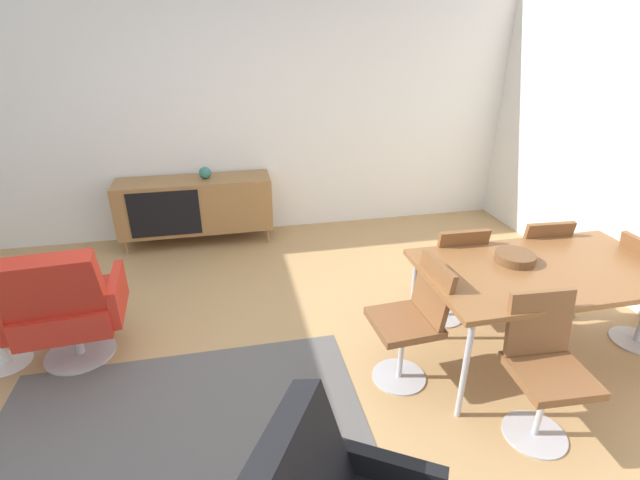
{
  "coord_description": "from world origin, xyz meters",
  "views": [
    {
      "loc": [
        -0.1,
        -2.45,
        2.16
      ],
      "look_at": [
        0.5,
        0.39,
        0.8
      ],
      "focal_mm": 25.49,
      "sensor_mm": 36.0,
      "label": 1
    }
  ],
  "objects_px": {
    "wooden_bowl_on_table": "(515,258)",
    "dining_chair_back_right": "(531,261)",
    "sideboard": "(196,205)",
    "dining_table": "(544,273)",
    "lounge_chair_red": "(64,305)",
    "dining_chair_near_window": "(413,318)",
    "vase_cobalt": "(205,173)",
    "dining_chair_front_left": "(545,364)",
    "dining_chair_back_left": "(450,269)"
  },
  "relations": [
    {
      "from": "vase_cobalt",
      "to": "dining_chair_back_left",
      "type": "bearing_deg",
      "value": -46.54
    },
    {
      "from": "vase_cobalt",
      "to": "lounge_chair_red",
      "type": "xyz_separation_m",
      "value": [
        -0.92,
        -1.87,
        -0.31
      ]
    },
    {
      "from": "vase_cobalt",
      "to": "dining_chair_near_window",
      "type": "relative_size",
      "value": 0.15
    },
    {
      "from": "dining_table",
      "to": "dining_chair_front_left",
      "type": "height_order",
      "value": "dining_chair_front_left"
    },
    {
      "from": "dining_chair_near_window",
      "to": "dining_chair_front_left",
      "type": "xyz_separation_m",
      "value": [
        0.54,
        -0.56,
        0.0
      ]
    },
    {
      "from": "dining_chair_back_left",
      "to": "vase_cobalt",
      "type": "bearing_deg",
      "value": 133.46
    },
    {
      "from": "sideboard",
      "to": "wooden_bowl_on_table",
      "type": "xyz_separation_m",
      "value": [
        2.19,
        -2.39,
        0.33
      ]
    },
    {
      "from": "dining_table",
      "to": "wooden_bowl_on_table",
      "type": "xyz_separation_m",
      "value": [
        -0.15,
        0.12,
        0.07
      ]
    },
    {
      "from": "sideboard",
      "to": "dining_chair_back_left",
      "type": "height_order",
      "value": "dining_chair_back_left"
    },
    {
      "from": "dining_chair_near_window",
      "to": "lounge_chair_red",
      "type": "distance_m",
      "value": 2.32
    },
    {
      "from": "dining_table",
      "to": "dining_chair_back_right",
      "type": "bearing_deg",
      "value": 58.21
    },
    {
      "from": "lounge_chair_red",
      "to": "dining_chair_back_right",
      "type": "bearing_deg",
      "value": -1.33
    },
    {
      "from": "wooden_bowl_on_table",
      "to": "dining_chair_back_right",
      "type": "xyz_separation_m",
      "value": [
        0.49,
        0.44,
        -0.3
      ]
    },
    {
      "from": "dining_chair_back_left",
      "to": "dining_chair_near_window",
      "type": "xyz_separation_m",
      "value": [
        -0.54,
        -0.56,
        0.0
      ]
    },
    {
      "from": "sideboard",
      "to": "lounge_chair_red",
      "type": "height_order",
      "value": "lounge_chair_red"
    },
    {
      "from": "wooden_bowl_on_table",
      "to": "vase_cobalt",
      "type": "bearing_deg",
      "value": 130.68
    },
    {
      "from": "dining_chair_back_right",
      "to": "dining_chair_front_left",
      "type": "xyz_separation_m",
      "value": [
        -0.69,
        -1.12,
        0.0
      ]
    },
    {
      "from": "sideboard",
      "to": "wooden_bowl_on_table",
      "type": "relative_size",
      "value": 6.15
    },
    {
      "from": "dining_table",
      "to": "wooden_bowl_on_table",
      "type": "height_order",
      "value": "wooden_bowl_on_table"
    },
    {
      "from": "dining_chair_back_right",
      "to": "vase_cobalt",
      "type": "bearing_deg",
      "value": 142.55
    },
    {
      "from": "sideboard",
      "to": "wooden_bowl_on_table",
      "type": "bearing_deg",
      "value": -47.5
    },
    {
      "from": "dining_chair_back_right",
      "to": "dining_chair_front_left",
      "type": "height_order",
      "value": "same"
    },
    {
      "from": "dining_chair_back_left",
      "to": "lounge_chair_red",
      "type": "bearing_deg",
      "value": 178.33
    },
    {
      "from": "dining_chair_near_window",
      "to": "lounge_chair_red",
      "type": "bearing_deg",
      "value": 164.13
    },
    {
      "from": "sideboard",
      "to": "dining_table",
      "type": "relative_size",
      "value": 1.0
    },
    {
      "from": "dining_table",
      "to": "dining_chair_back_right",
      "type": "distance_m",
      "value": 0.7
    },
    {
      "from": "vase_cobalt",
      "to": "dining_chair_near_window",
      "type": "distance_m",
      "value": 2.85
    },
    {
      "from": "vase_cobalt",
      "to": "dining_chair_front_left",
      "type": "bearing_deg",
      "value": -58.86
    },
    {
      "from": "vase_cobalt",
      "to": "lounge_chair_red",
      "type": "height_order",
      "value": "lounge_chair_red"
    },
    {
      "from": "vase_cobalt",
      "to": "lounge_chair_red",
      "type": "distance_m",
      "value": 2.11
    },
    {
      "from": "dining_chair_back_right",
      "to": "dining_chair_near_window",
      "type": "distance_m",
      "value": 1.35
    },
    {
      "from": "dining_table",
      "to": "sideboard",
      "type": "bearing_deg",
      "value": 132.94
    },
    {
      "from": "dining_table",
      "to": "dining_chair_near_window",
      "type": "bearing_deg",
      "value": 179.75
    },
    {
      "from": "sideboard",
      "to": "dining_chair_back_right",
      "type": "xyz_separation_m",
      "value": [
        2.68,
        -1.95,
        0.03
      ]
    },
    {
      "from": "vase_cobalt",
      "to": "dining_chair_back_left",
      "type": "xyz_separation_m",
      "value": [
        1.85,
        -1.95,
        -0.31
      ]
    },
    {
      "from": "sideboard",
      "to": "dining_chair_front_left",
      "type": "xyz_separation_m",
      "value": [
        1.99,
        -3.07,
        0.03
      ]
    },
    {
      "from": "dining_chair_back_right",
      "to": "lounge_chair_red",
      "type": "height_order",
      "value": "lounge_chair_red"
    },
    {
      "from": "dining_chair_back_right",
      "to": "dining_chair_front_left",
      "type": "relative_size",
      "value": 1.0
    },
    {
      "from": "sideboard",
      "to": "lounge_chair_red",
      "type": "distance_m",
      "value": 2.03
    },
    {
      "from": "sideboard",
      "to": "dining_chair_back_right",
      "type": "bearing_deg",
      "value": -36.02
    },
    {
      "from": "dining_table",
      "to": "dining_chair_front_left",
      "type": "bearing_deg",
      "value": -121.78
    },
    {
      "from": "dining_chair_back_left",
      "to": "lounge_chair_red",
      "type": "distance_m",
      "value": 2.77
    },
    {
      "from": "vase_cobalt",
      "to": "wooden_bowl_on_table",
      "type": "relative_size",
      "value": 0.5
    },
    {
      "from": "dining_chair_near_window",
      "to": "dining_chair_back_right",
      "type": "bearing_deg",
      "value": 24.2
    },
    {
      "from": "sideboard",
      "to": "dining_chair_near_window",
      "type": "distance_m",
      "value": 2.89
    },
    {
      "from": "dining_chair_back_right",
      "to": "sideboard",
      "type": "bearing_deg",
      "value": 143.98
    },
    {
      "from": "vase_cobalt",
      "to": "dining_chair_back_right",
      "type": "height_order",
      "value": "dining_chair_back_right"
    },
    {
      "from": "lounge_chair_red",
      "to": "dining_chair_near_window",
      "type": "bearing_deg",
      "value": -15.87
    },
    {
      "from": "vase_cobalt",
      "to": "dining_chair_back_right",
      "type": "distance_m",
      "value": 3.22
    },
    {
      "from": "dining_chair_near_window",
      "to": "dining_chair_front_left",
      "type": "height_order",
      "value": "same"
    }
  ]
}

